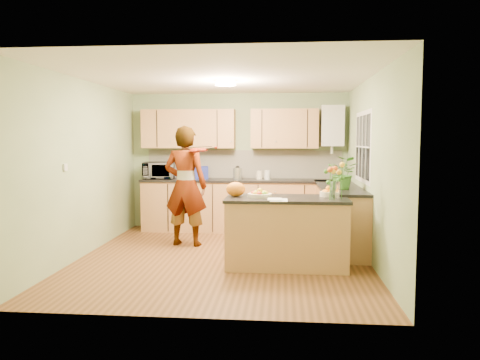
{
  "coord_description": "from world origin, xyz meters",
  "views": [
    {
      "loc": [
        0.82,
        -6.42,
        1.66
      ],
      "look_at": [
        0.19,
        0.5,
        1.05
      ],
      "focal_mm": 35.0,
      "sensor_mm": 36.0,
      "label": 1
    }
  ],
  "objects": [
    {
      "name": "potted_plant",
      "position": [
        1.7,
        0.39,
        1.18
      ],
      "size": [
        0.54,
        0.51,
        0.48
      ],
      "primitive_type": "imported",
      "rotation": [
        0.0,
        0.0,
        -0.4
      ],
      "color": "#397627",
      "rests_on": "right_counter"
    },
    {
      "name": "kettle",
      "position": [
        0.02,
        1.92,
        1.06
      ],
      "size": [
        0.15,
        0.15,
        0.29
      ],
      "rotation": [
        0.0,
        0.0,
        -0.27
      ],
      "color": "silver",
      "rests_on": "back_counter"
    },
    {
      "name": "floor",
      "position": [
        0.0,
        0.0,
        0.0
      ],
      "size": [
        4.5,
        4.5,
        0.0
      ],
      "primitive_type": "plane",
      "color": "#553418",
      "rests_on": "ground"
    },
    {
      "name": "violinist",
      "position": [
        -0.68,
        0.72,
        0.93
      ],
      "size": [
        0.74,
        0.54,
        1.87
      ],
      "primitive_type": "imported",
      "rotation": [
        0.0,
        0.0,
        3.0
      ],
      "color": "#E0AE89",
      "rests_on": "floor"
    },
    {
      "name": "jar_cream",
      "position": [
        0.41,
        1.97,
        1.02
      ],
      "size": [
        0.11,
        0.11,
        0.15
      ],
      "primitive_type": "cylinder",
      "rotation": [
        0.0,
        0.0,
        0.06
      ],
      "color": "beige",
      "rests_on": "back_counter"
    },
    {
      "name": "blue_box",
      "position": [
        -0.68,
        1.99,
        1.06
      ],
      "size": [
        0.33,
        0.27,
        0.23
      ],
      "primitive_type": "cube",
      "rotation": [
        0.0,
        0.0,
        0.23
      ],
      "color": "navy",
      "rests_on": "back_counter"
    },
    {
      "name": "papers",
      "position": [
        0.78,
        -0.65,
        0.91
      ],
      "size": [
        0.22,
        0.29,
        0.01
      ],
      "primitive_type": "cube",
      "color": "white",
      "rests_on": "peninsula_island"
    },
    {
      "name": "upper_cabinets",
      "position": [
        -0.18,
        2.08,
        1.85
      ],
      "size": [
        3.2,
        0.34,
        0.7
      ],
      "color": "#A17340",
      "rests_on": "wall_back"
    },
    {
      "name": "violin",
      "position": [
        -0.48,
        0.5,
        1.5
      ],
      "size": [
        0.61,
        0.53,
        0.15
      ],
      "primitive_type": null,
      "rotation": [
        0.17,
        0.0,
        -0.61
      ],
      "color": "#510A05",
      "rests_on": "violinist"
    },
    {
      "name": "right_counter",
      "position": [
        1.7,
        0.85,
        0.47
      ],
      "size": [
        0.62,
        2.24,
        0.94
      ],
      "color": "#A17340",
      "rests_on": "floor"
    },
    {
      "name": "back_counter",
      "position": [
        0.1,
        1.95,
        0.47
      ],
      "size": [
        3.64,
        0.62,
        0.94
      ],
      "color": "#A17340",
      "rests_on": "floor"
    },
    {
      "name": "flower_vase",
      "position": [
        1.48,
        -0.53,
        1.24
      ],
      "size": [
        0.27,
        0.27,
        0.5
      ],
      "rotation": [
        0.0,
        0.0,
        -0.43
      ],
      "color": "silver",
      "rests_on": "peninsula_island"
    },
    {
      "name": "wall_right",
      "position": [
        2.0,
        0.0,
        1.25
      ],
      "size": [
        0.02,
        4.5,
        2.5
      ],
      "primitive_type": "cube",
      "color": "gray",
      "rests_on": "floor"
    },
    {
      "name": "window_right",
      "position": [
        1.99,
        0.6,
        1.55
      ],
      "size": [
        0.01,
        1.3,
        1.05
      ],
      "color": "silver",
      "rests_on": "wall_right"
    },
    {
      "name": "orange_bowl",
      "position": [
        1.43,
        -0.2,
        0.96
      ],
      "size": [
        0.23,
        0.23,
        0.13
      ],
      "color": "beige",
      "rests_on": "peninsula_island"
    },
    {
      "name": "wall_back",
      "position": [
        0.0,
        2.25,
        1.25
      ],
      "size": [
        4.0,
        0.02,
        2.5
      ],
      "primitive_type": "cube",
      "color": "gray",
      "rests_on": "floor"
    },
    {
      "name": "boiler",
      "position": [
        1.7,
        2.09,
        1.9
      ],
      "size": [
        0.4,
        0.3,
        0.86
      ],
      "color": "silver",
      "rests_on": "wall_back"
    },
    {
      "name": "orange_bag",
      "position": [
        0.21,
        -0.3,
        1.0
      ],
      "size": [
        0.28,
        0.25,
        0.19
      ],
      "primitive_type": "ellipsoid",
      "rotation": [
        0.0,
        0.0,
        0.13
      ],
      "color": "orange",
      "rests_on": "peninsula_island"
    },
    {
      "name": "ceiling_lamp",
      "position": [
        0.0,
        0.3,
        2.46
      ],
      "size": [
        0.3,
        0.3,
        0.07
      ],
      "color": "#FFEABF",
      "rests_on": "ceiling"
    },
    {
      "name": "wall_front",
      "position": [
        0.0,
        -2.25,
        1.25
      ],
      "size": [
        4.0,
        0.02,
        2.5
      ],
      "primitive_type": "cube",
      "color": "gray",
      "rests_on": "floor"
    },
    {
      "name": "peninsula_island",
      "position": [
        0.88,
        -0.35,
        0.45
      ],
      "size": [
        1.58,
        0.81,
        0.91
      ],
      "color": "#A17340",
      "rests_on": "floor"
    },
    {
      "name": "jar_white",
      "position": [
        0.55,
        1.96,
        1.02
      ],
      "size": [
        0.12,
        0.12,
        0.16
      ],
      "primitive_type": "cylinder",
      "rotation": [
        0.0,
        0.0,
        -0.17
      ],
      "color": "silver",
      "rests_on": "back_counter"
    },
    {
      "name": "splashback",
      "position": [
        0.1,
        2.23,
        1.2
      ],
      "size": [
        3.6,
        0.02,
        0.52
      ],
      "primitive_type": "cube",
      "color": "white",
      "rests_on": "back_counter"
    },
    {
      "name": "microwave",
      "position": [
        -1.44,
        1.95,
        1.09
      ],
      "size": [
        0.59,
        0.44,
        0.3
      ],
      "primitive_type": "imported",
      "rotation": [
        0.0,
        0.0,
        0.13
      ],
      "color": "silver",
      "rests_on": "back_counter"
    },
    {
      "name": "fruit_dish",
      "position": [
        0.53,
        -0.35,
        0.95
      ],
      "size": [
        0.32,
        0.32,
        0.11
      ],
      "color": "beige",
      "rests_on": "peninsula_island"
    },
    {
      "name": "light_switch",
      "position": [
        -1.99,
        -0.6,
        1.3
      ],
      "size": [
        0.02,
        0.09,
        0.09
      ],
      "primitive_type": "cube",
      "color": "silver",
      "rests_on": "wall_left"
    },
    {
      "name": "ceiling",
      "position": [
        0.0,
        0.0,
        2.5
      ],
      "size": [
        4.0,
        4.5,
        0.02
      ],
      "primitive_type": "cube",
      "color": "white",
      "rests_on": "wall_back"
    },
    {
      "name": "wall_left",
      "position": [
        -2.0,
        0.0,
        1.25
      ],
      "size": [
        0.02,
        4.5,
        2.5
      ],
      "primitive_type": "cube",
      "color": "gray",
      "rests_on": "floor"
    }
  ]
}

